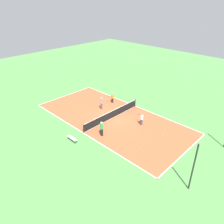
# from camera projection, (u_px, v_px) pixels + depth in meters

# --- Properties ---
(ground_plane) EXTENTS (80.00, 80.00, 0.00)m
(ground_plane) POSITION_uv_depth(u_px,v_px,m) (112.00, 118.00, 28.06)
(ground_plane) COLOR #518E47
(court_surface) EXTENTS (9.63, 20.36, 0.02)m
(court_surface) POSITION_uv_depth(u_px,v_px,m) (112.00, 118.00, 28.05)
(court_surface) COLOR #B75633
(court_surface) RESTS_ON ground_plane
(tennis_net) EXTENTS (9.43, 0.10, 1.11)m
(tennis_net) POSITION_uv_depth(u_px,v_px,m) (112.00, 114.00, 27.78)
(tennis_net) COLOR black
(tennis_net) RESTS_ON court_surface
(bench) EXTENTS (0.36, 1.45, 0.45)m
(bench) POSITION_uv_depth(u_px,v_px,m) (72.00, 138.00, 23.48)
(bench) COLOR silver
(bench) RESTS_ON ground_plane
(player_baseline_gray) EXTENTS (0.51, 0.51, 1.79)m
(player_baseline_gray) POSITION_uv_depth(u_px,v_px,m) (101.00, 102.00, 29.75)
(player_baseline_gray) COLOR #4C4C51
(player_baseline_gray) RESTS_ON court_surface
(player_center_orange) EXTENTS (0.96, 0.79, 1.40)m
(player_center_orange) POSITION_uv_depth(u_px,v_px,m) (112.00, 98.00, 31.67)
(player_center_orange) COLOR black
(player_center_orange) RESTS_ON court_surface
(player_far_green) EXTENTS (0.37, 0.94, 1.79)m
(player_far_green) POSITION_uv_depth(u_px,v_px,m) (102.00, 128.00, 24.10)
(player_far_green) COLOR black
(player_far_green) RESTS_ON court_surface
(player_far_white) EXTENTS (0.54, 0.98, 1.56)m
(player_far_white) POSITION_uv_depth(u_px,v_px,m) (142.00, 118.00, 26.17)
(player_far_white) COLOR #4C4C51
(player_far_white) RESTS_ON court_surface
(tennis_ball_near_net) EXTENTS (0.07, 0.07, 0.07)m
(tennis_ball_near_net) POSITION_uv_depth(u_px,v_px,m) (84.00, 106.00, 31.05)
(tennis_ball_near_net) COLOR #CCE033
(tennis_ball_near_net) RESTS_ON court_surface
(tennis_ball_right_alley) EXTENTS (0.07, 0.07, 0.07)m
(tennis_ball_right_alley) POSITION_uv_depth(u_px,v_px,m) (86.00, 116.00, 28.34)
(tennis_ball_right_alley) COLOR #CCE033
(tennis_ball_right_alley) RESTS_ON court_surface
(tennis_ball_midcourt) EXTENTS (0.07, 0.07, 0.07)m
(tennis_ball_midcourt) POSITION_uv_depth(u_px,v_px,m) (163.00, 135.00, 24.65)
(tennis_ball_midcourt) COLOR #CCE033
(tennis_ball_midcourt) RESTS_ON court_surface
(tennis_ball_left_sideline) EXTENTS (0.07, 0.07, 0.07)m
(tennis_ball_left_sideline) POSITION_uv_depth(u_px,v_px,m) (141.00, 148.00, 22.57)
(tennis_ball_left_sideline) COLOR #CCE033
(tennis_ball_left_sideline) RESTS_ON court_surface
(fence_post_back_right) EXTENTS (0.12, 0.12, 4.51)m
(fence_post_back_right) POSITION_uv_depth(u_px,v_px,m) (193.00, 168.00, 16.85)
(fence_post_back_right) COLOR black
(fence_post_back_right) RESTS_ON ground_plane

